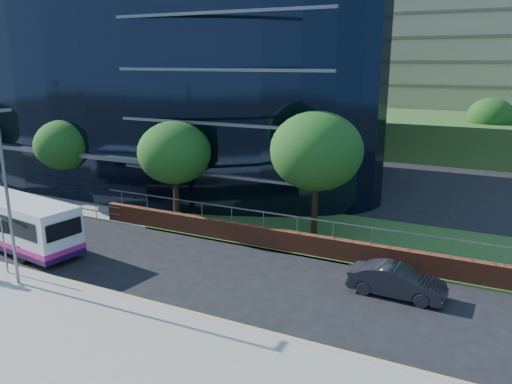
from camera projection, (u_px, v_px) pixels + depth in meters
The scene contains 12 objects.
far_forecourt at pixel (57, 191), 39.66m from camera, with size 50.00×8.00×0.10m, color gray.
grass_verge at pixel (461, 254), 26.76m from camera, with size 36.00×8.00×0.12m, color #2D511E.
glass_office at pixel (150, 85), 45.31m from camera, with size 44.00×23.10×16.00m.
retaining_wall at pixel (371, 255), 25.14m from camera, with size 34.00×0.40×2.11m.
street_sign at pixel (3, 234), 23.71m from camera, with size 0.85×0.09×2.80m.
tree_far_b at pixel (65, 145), 36.01m from camera, with size 4.29×4.29×6.05m.
tree_far_c at pixel (175, 153), 31.20m from camera, with size 4.62×4.62×6.51m.
tree_far_d at pixel (316, 151), 28.03m from camera, with size 5.28×5.28×7.44m.
tree_dist_e at pixel (491, 117), 50.74m from camera, with size 4.62×4.62×6.51m.
streetlight_east at pixel (7, 194), 21.97m from camera, with size 0.15×0.77×8.00m.
city_bus at pixel (7, 220), 27.81m from camera, with size 10.79×3.82×2.86m.
parked_car at pixel (397, 281), 22.01m from camera, with size 1.47×4.22×1.39m, color black.
Camera 1 is at (25.26, -16.31, 10.11)m, focal length 35.00 mm.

